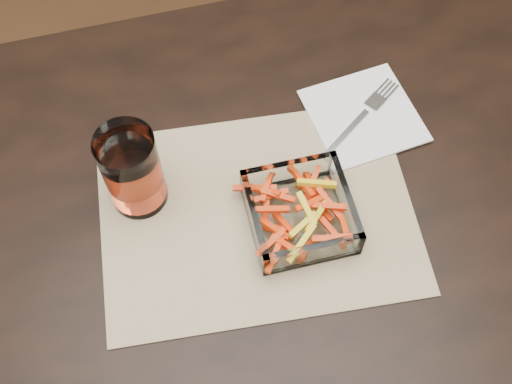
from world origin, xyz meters
TOP-DOWN VIEW (x-y plane):
  - dining_table at (0.00, 0.00)m, footprint 1.60×0.90m
  - placemat at (-0.04, 0.03)m, footprint 0.48×0.37m
  - glass_bowl at (0.01, 0.00)m, footprint 0.14×0.14m
  - tumbler at (-0.20, 0.10)m, footprint 0.08×0.08m
  - napkin at (0.16, 0.15)m, footprint 0.18×0.18m
  - fork at (0.16, 0.15)m, footprint 0.16×0.12m

SIDE VIEW (x-z plane):
  - dining_table at x=0.00m, z-range 0.29..1.04m
  - placemat at x=-0.04m, z-range 0.75..0.75m
  - napkin at x=0.16m, z-range 0.75..0.76m
  - fork at x=0.16m, z-range 0.76..0.76m
  - glass_bowl at x=0.01m, z-range 0.75..0.80m
  - tumbler at x=-0.20m, z-range 0.75..0.89m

